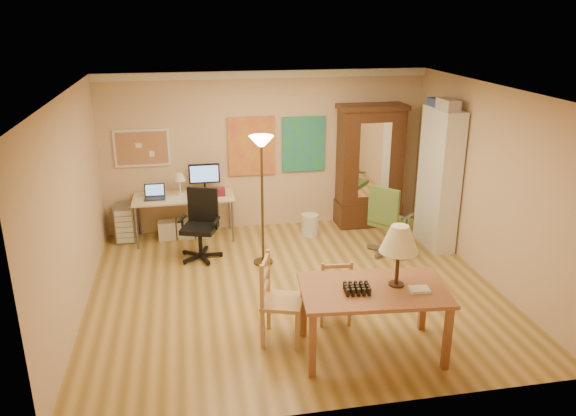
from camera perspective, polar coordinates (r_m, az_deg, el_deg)
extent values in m
plane|color=olive|center=(7.80, 0.60, -8.23)|extent=(5.50, 5.50, 0.00)
cube|color=white|center=(9.38, -2.31, 13.42)|extent=(5.50, 0.08, 0.12)
cube|color=tan|center=(9.51, -14.60, 5.92)|extent=(0.90, 0.04, 0.62)
cube|color=gold|center=(9.56, -3.72, 6.27)|extent=(0.80, 0.04, 1.00)
cube|color=teal|center=(9.70, 1.60, 6.50)|extent=(0.75, 0.04, 0.95)
cube|color=brown|center=(6.20, 8.68, -8.22)|extent=(1.66, 1.09, 0.04)
cube|color=brown|center=(5.94, 2.50, -13.75)|extent=(0.08, 0.08, 0.75)
cube|color=brown|center=(6.27, 15.87, -12.61)|extent=(0.08, 0.08, 0.75)
cube|color=brown|center=(6.62, 1.58, -9.98)|extent=(0.08, 0.08, 0.75)
cube|color=brown|center=(6.91, 13.58, -9.19)|extent=(0.08, 0.08, 0.75)
cylinder|color=black|center=(6.30, 10.93, -7.59)|extent=(0.17, 0.17, 0.02)
cylinder|color=black|center=(6.21, 11.05, -5.95)|extent=(0.04, 0.04, 0.42)
cone|color=#F6F2C0|center=(6.08, 11.25, -3.09)|extent=(0.42, 0.42, 0.29)
cube|color=white|center=(6.22, 13.20, -8.07)|extent=(0.22, 0.18, 0.03)
cube|color=black|center=(6.07, 7.03, -8.13)|extent=(0.31, 0.26, 0.08)
cube|color=tan|center=(6.93, 4.66, -8.34)|extent=(0.42, 0.40, 0.04)
cube|color=tan|center=(7.20, 5.72, -9.14)|extent=(0.04, 0.04, 0.38)
cube|color=tan|center=(7.14, 3.02, -9.32)|extent=(0.04, 0.04, 0.38)
cube|color=tan|center=(6.92, 6.27, -10.40)|extent=(0.04, 0.04, 0.38)
cube|color=tan|center=(6.86, 3.45, -10.60)|extent=(0.04, 0.04, 0.38)
cube|color=tan|center=(6.72, 6.40, -7.20)|extent=(0.04, 0.04, 0.45)
cube|color=tan|center=(6.66, 3.53, -7.37)|extent=(0.04, 0.04, 0.45)
cube|color=tan|center=(6.67, 4.98, -6.95)|extent=(0.34, 0.05, 0.04)
cube|color=tan|center=(6.48, -0.58, -9.48)|extent=(0.58, 0.59, 0.04)
cube|color=tan|center=(6.41, 0.93, -12.47)|extent=(0.05, 0.05, 0.47)
cube|color=tan|center=(6.76, 1.34, -10.64)|extent=(0.05, 0.05, 0.47)
cube|color=tan|center=(6.46, -2.59, -12.21)|extent=(0.05, 0.05, 0.47)
cube|color=tan|center=(6.81, -1.98, -10.42)|extent=(0.05, 0.05, 0.47)
cube|color=tan|center=(6.20, -2.66, -8.08)|extent=(0.05, 0.05, 0.54)
cube|color=tan|center=(6.57, -2.03, -6.44)|extent=(0.05, 0.05, 0.54)
cube|color=tan|center=(6.36, -2.34, -6.80)|extent=(0.16, 0.40, 0.05)
cylinder|color=#45351B|center=(8.56, -2.53, -5.49)|extent=(0.29, 0.29, 0.03)
cylinder|color=#45351B|center=(8.22, -2.63, 0.38)|extent=(0.04, 0.04, 1.84)
cone|color=#FFE0A5|center=(7.96, -2.73, 6.80)|extent=(0.36, 0.36, 0.15)
cube|color=beige|center=(9.35, -10.55, 1.09)|extent=(1.63, 0.71, 0.03)
cylinder|color=slate|center=(9.23, -15.13, -1.99)|extent=(0.04, 0.04, 0.71)
cylinder|color=slate|center=(9.21, -5.63, -1.41)|extent=(0.04, 0.04, 0.71)
cylinder|color=slate|center=(9.80, -14.90, -0.70)|extent=(0.04, 0.04, 0.71)
cylinder|color=slate|center=(9.79, -5.96, -0.15)|extent=(0.04, 0.04, 0.71)
cube|color=black|center=(9.31, -13.37, 0.96)|extent=(0.33, 0.22, 0.02)
cube|color=black|center=(9.44, -13.39, 1.89)|extent=(0.33, 0.06, 0.21)
cube|color=black|center=(9.40, -8.51, 3.49)|extent=(0.51, 0.04, 0.33)
cone|color=#F6F2C0|center=(9.36, -10.98, 3.13)|extent=(0.20, 0.20, 0.12)
cube|color=white|center=(9.21, -11.49, 0.85)|extent=(0.25, 0.33, 0.01)
cube|color=maroon|center=(9.29, -7.12, 1.65)|extent=(0.22, 0.16, 0.12)
cube|color=white|center=(9.60, -12.16, -2.19)|extent=(0.29, 0.24, 0.31)
cube|color=white|center=(9.60, -10.34, -2.08)|extent=(0.29, 0.24, 0.31)
cube|color=silver|center=(9.60, -8.52, -1.97)|extent=(0.29, 0.24, 0.31)
cylinder|color=black|center=(8.71, -8.89, -3.52)|extent=(0.06, 0.06, 0.41)
cube|color=black|center=(8.62, -8.97, -2.07)|extent=(0.63, 0.61, 0.07)
cube|color=black|center=(8.72, -8.64, 0.37)|extent=(0.47, 0.21, 0.54)
cube|color=black|center=(8.65, -10.72, -1.06)|extent=(0.14, 0.31, 0.03)
cube|color=black|center=(8.49, -7.29, -1.27)|extent=(0.14, 0.31, 0.03)
cylinder|color=slate|center=(8.94, 10.26, -2.89)|extent=(0.07, 0.07, 0.44)
cube|color=#4F672E|center=(8.85, 10.36, -1.39)|extent=(0.72, 0.72, 0.08)
cube|color=#4F672E|center=(8.54, 9.70, 0.22)|extent=(0.37, 0.42, 0.57)
cube|color=slate|center=(8.67, 12.05, -0.86)|extent=(0.28, 0.25, 0.03)
cube|color=slate|center=(8.92, 8.83, -0.06)|extent=(0.28, 0.25, 0.03)
cube|color=slate|center=(9.64, -16.21, -1.45)|extent=(0.31, 0.36, 0.63)
cube|color=silver|center=(9.46, -16.31, -1.85)|extent=(0.27, 0.02, 0.54)
cube|color=#321A0D|center=(9.88, 8.28, 4.05)|extent=(1.08, 0.49, 2.06)
cube|color=#321A0D|center=(10.13, 8.06, -0.40)|extent=(1.12, 0.53, 0.41)
cube|color=white|center=(9.61, 8.81, 4.78)|extent=(0.54, 0.01, 1.28)
cube|color=#321A0D|center=(9.66, 8.59, 10.12)|extent=(1.16, 0.55, 0.08)
cube|color=white|center=(9.16, 15.08, 2.86)|extent=(0.33, 0.89, 2.22)
cube|color=#993333|center=(9.18, 14.95, -0.90)|extent=(0.20, 0.44, 0.27)
cube|color=#334C99|center=(9.17, 14.64, 7.65)|extent=(0.20, 0.31, 0.22)
cylinder|color=silver|center=(9.54, 2.23, -1.71)|extent=(0.29, 0.29, 0.36)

